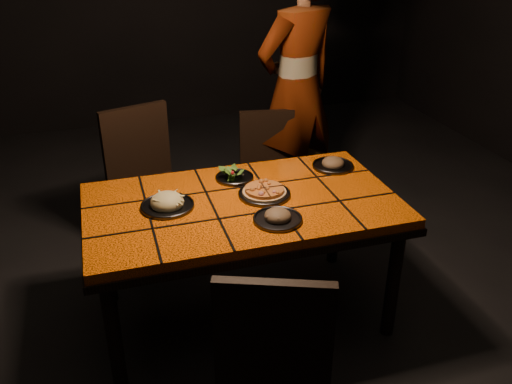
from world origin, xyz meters
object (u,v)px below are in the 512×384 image
object	(u,v)px
chair_far_right	(269,164)
plate_pasta	(167,203)
diner	(297,89)
chair_near	(274,351)
dining_table	(242,214)
plate_pizza	(264,192)
chair_far_left	(146,174)

from	to	relation	value
chair_far_right	plate_pasta	size ratio (longest dim) A/B	3.16
diner	plate_pasta	xyz separation A→B (m)	(-1.11, -1.12, -0.18)
plate_pasta	chair_near	bearing A→B (deg)	-74.02
dining_table	plate_pizza	distance (m)	0.16
dining_table	chair_near	xyz separation A→B (m)	(-0.12, -0.88, -0.12)
plate_pizza	plate_pasta	xyz separation A→B (m)	(-0.51, 0.02, 0.01)
chair_far_right	chair_far_left	bearing A→B (deg)	-165.25
plate_pizza	dining_table	bearing A→B (deg)	-169.80
diner	plate_pasta	size ratio (longest dim) A/B	7.03
dining_table	chair_near	distance (m)	0.89
plate_pizza	plate_pasta	distance (m)	0.51
chair_far_left	diner	xyz separation A→B (m)	(1.14, 0.29, 0.38)
chair_near	plate_pasta	bearing A→B (deg)	-52.58
chair_far_left	diner	distance (m)	1.24
chair_near	chair_far_left	world-z (taller)	chair_far_left
chair_far_right	diner	xyz separation A→B (m)	(0.28, 0.21, 0.46)
chair_far_left	diner	size ratio (longest dim) A/B	0.52
dining_table	plate_pasta	distance (m)	0.40
chair_far_left	plate_pizza	world-z (taller)	chair_far_left
plate_pasta	plate_pizza	bearing A→B (deg)	-1.93
dining_table	diner	distance (m)	1.40
chair_far_left	dining_table	bearing A→B (deg)	-82.20
chair_near	plate_pizza	bearing A→B (deg)	-83.84
dining_table	chair_far_left	bearing A→B (deg)	115.42
dining_table	chair_far_right	distance (m)	1.07
chair_far_right	plate_pasta	xyz separation A→B (m)	(-0.84, -0.91, 0.28)
dining_table	plate_pasta	xyz separation A→B (m)	(-0.38, 0.04, 0.10)
chair_near	plate_pizza	world-z (taller)	chair_near
chair_near	dining_table	bearing A→B (deg)	-76.23
dining_table	plate_pasta	size ratio (longest dim) A/B	5.96
chair_near	chair_far_left	xyz separation A→B (m)	(-0.29, 1.74, 0.02)
chair_far_right	plate_pasta	bearing A→B (deg)	-123.37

